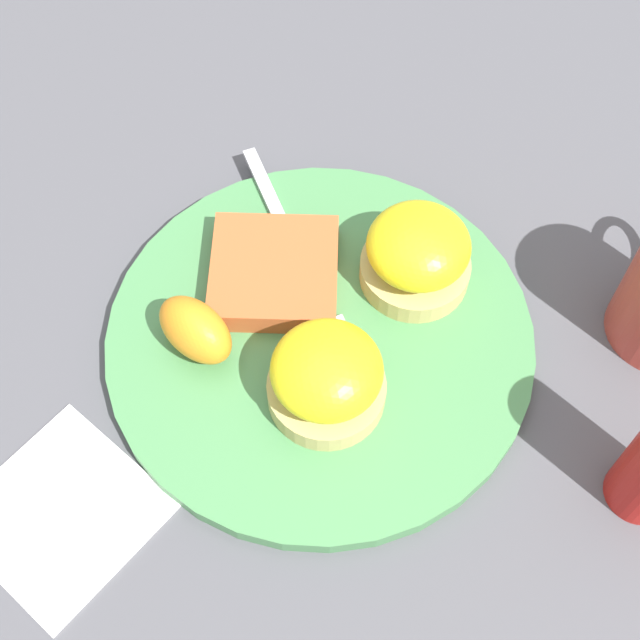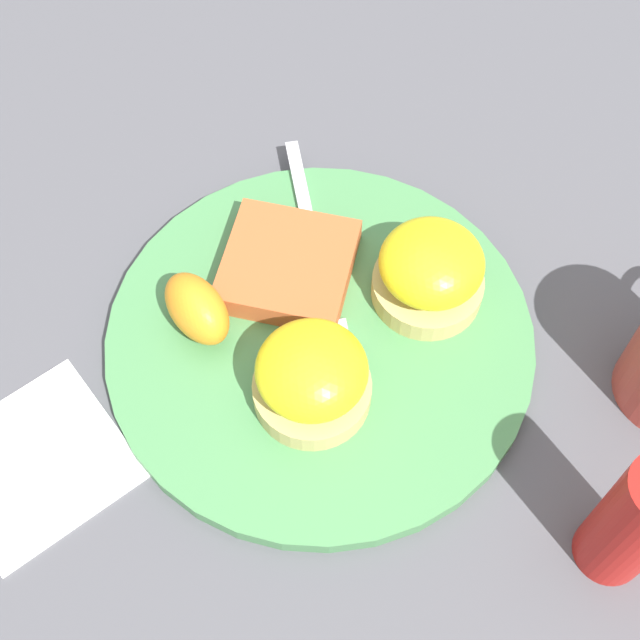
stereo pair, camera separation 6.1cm
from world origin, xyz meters
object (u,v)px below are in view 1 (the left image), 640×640
Objects in this scene: sandwich_benedict_right at (417,254)px; sandwich_benedict_left at (327,377)px; hashbrown_patty at (274,272)px; fork at (303,269)px; orange_wedge at (195,330)px.

sandwich_benedict_left is at bearing 166.66° from sandwich_benedict_right.
fork is (0.01, -0.02, -0.01)m from hashbrown_patty.
hashbrown_patty is 0.08m from orange_wedge.
sandwich_benedict_right is (0.11, -0.03, 0.00)m from sandwich_benedict_left.
sandwich_benedict_right is 0.16m from orange_wedge.
orange_wedge reaches higher than hashbrown_patty.
orange_wedge reaches higher than fork.
sandwich_benedict_right reaches higher than orange_wedge.
sandwich_benedict_left is 0.10m from orange_wedge.
hashbrown_patty is (0.08, 0.07, -0.02)m from sandwich_benedict_left.
fork is (0.09, 0.05, -0.03)m from sandwich_benedict_left.
sandwich_benedict_right is at bearing -13.34° from sandwich_benedict_left.
orange_wedge is (0.01, 0.10, -0.01)m from sandwich_benedict_left.
sandwich_benedict_left is 1.33× the size of orange_wedge.
orange_wedge is at bearing 86.27° from sandwich_benedict_left.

